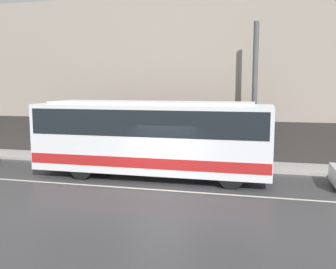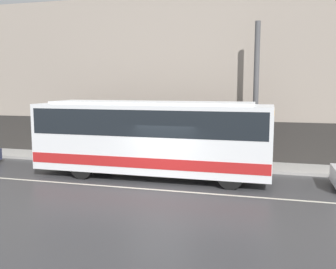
# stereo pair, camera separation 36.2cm
# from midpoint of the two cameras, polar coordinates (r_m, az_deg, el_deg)

# --- Properties ---
(ground_plane) EXTENTS (60.00, 60.00, 0.00)m
(ground_plane) POSITION_cam_midpoint_polar(r_m,az_deg,el_deg) (15.03, -1.81, -8.47)
(ground_plane) COLOR #38383A
(sidewalk) EXTENTS (60.00, 2.21, 0.14)m
(sidewalk) POSITION_cam_midpoint_polar(r_m,az_deg,el_deg) (19.84, 2.18, -4.34)
(sidewalk) COLOR #A09E99
(sidewalk) RESTS_ON ground_plane
(building_facade) EXTENTS (60.00, 0.35, 9.02)m
(building_facade) POSITION_cam_midpoint_polar(r_m,az_deg,el_deg) (20.64, 2.95, 8.07)
(building_facade) COLOR gray
(building_facade) RESTS_ON ground_plane
(lane_stripe) EXTENTS (54.00, 0.14, 0.01)m
(lane_stripe) POSITION_cam_midpoint_polar(r_m,az_deg,el_deg) (15.03, -1.81, -8.45)
(lane_stripe) COLOR beige
(lane_stripe) RESTS_ON ground_plane
(transit_bus) EXTENTS (10.56, 2.57, 3.42)m
(transit_bus) POSITION_cam_midpoint_polar(r_m,az_deg,el_deg) (16.78, -3.21, -0.08)
(transit_bus) COLOR white
(transit_bus) RESTS_ON ground_plane
(utility_pole_near) EXTENTS (0.26, 0.26, 7.02)m
(utility_pole_near) POSITION_cam_midpoint_polar(r_m,az_deg,el_deg) (18.76, 12.50, 5.84)
(utility_pole_near) COLOR #4C4C4F
(utility_pole_near) RESTS_ON sidewalk
(pedestrian_waiting) EXTENTS (0.36, 0.36, 1.52)m
(pedestrian_waiting) POSITION_cam_midpoint_polar(r_m,az_deg,el_deg) (19.49, 4.91, -2.27)
(pedestrian_waiting) COLOR navy
(pedestrian_waiting) RESTS_ON sidewalk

